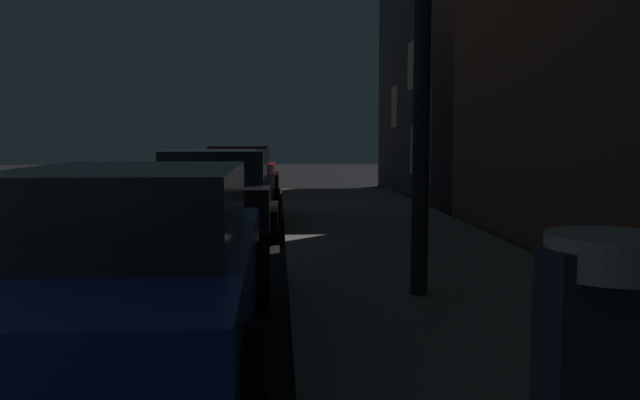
{
  "coord_description": "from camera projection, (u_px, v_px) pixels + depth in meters",
  "views": [
    {
      "loc": [
        3.9,
        -1.47,
        1.64
      ],
      "look_at": [
        4.09,
        1.44,
        1.36
      ],
      "focal_mm": 37.0,
      "sensor_mm": 36.0,
      "label": 1
    }
  ],
  "objects": [
    {
      "name": "car_blue",
      "position": [
        134.0,
        265.0,
        4.79
      ],
      "size": [
        1.98,
        4.57,
        1.43
      ],
      "color": "navy",
      "rests_on": "ground"
    },
    {
      "name": "car_black",
      "position": [
        218.0,
        191.0,
        11.52
      ],
      "size": [
        2.18,
        4.18,
        1.43
      ],
      "color": "black",
      "rests_on": "ground"
    },
    {
      "name": "car_red",
      "position": [
        241.0,
        172.0,
        18.43
      ],
      "size": [
        2.16,
        4.24,
        1.43
      ],
      "color": "maroon",
      "rests_on": "ground"
    },
    {
      "name": "building_far",
      "position": [
        525.0,
        48.0,
        18.43
      ],
      "size": [
        7.09,
        7.82,
        8.3
      ],
      "color": "#4C4C56",
      "rests_on": "ground"
    }
  ]
}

